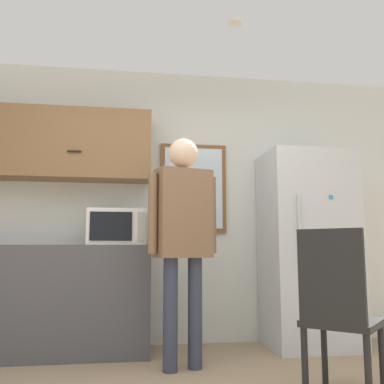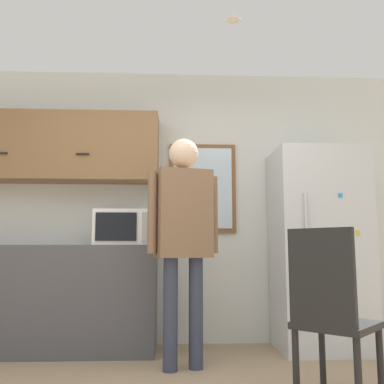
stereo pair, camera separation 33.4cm
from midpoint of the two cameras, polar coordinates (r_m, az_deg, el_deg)
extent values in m
cube|color=silver|center=(4.28, -6.89, -1.53)|extent=(6.00, 0.06, 2.70)
cube|color=#4C4C51|center=(4.08, -23.68, -13.08)|extent=(2.11, 0.59, 0.93)
cube|color=olive|center=(4.29, -22.23, 5.98)|extent=(2.11, 0.34, 0.66)
cube|color=black|center=(4.02, -17.76, 5.22)|extent=(0.12, 0.01, 0.01)
cube|color=white|center=(3.86, -12.44, -4.62)|extent=(0.50, 0.37, 0.31)
cube|color=black|center=(3.68, -13.34, -4.45)|extent=(0.35, 0.01, 0.24)
cube|color=#B2B2B2|center=(3.67, -9.36, -4.54)|extent=(0.07, 0.01, 0.25)
cylinder|color=#33384C|center=(3.34, -5.88, -15.89)|extent=(0.11, 0.11, 0.83)
cylinder|color=#33384C|center=(3.41, -2.51, -15.75)|extent=(0.11, 0.11, 0.83)
cube|color=brown|center=(3.35, -4.05, -2.84)|extent=(0.47, 0.33, 0.69)
sphere|color=beige|center=(3.43, -3.97, 5.19)|extent=(0.24, 0.24, 0.24)
cylinder|color=brown|center=(3.27, -8.20, -2.73)|extent=(0.07, 0.07, 0.62)
cylinder|color=brown|center=(3.45, -0.11, -3.05)|extent=(0.07, 0.07, 0.62)
cube|color=silver|center=(4.18, 13.03, -7.31)|extent=(0.81, 0.65, 1.82)
cylinder|color=silver|center=(3.78, 11.73, -5.12)|extent=(0.02, 0.02, 0.64)
cube|color=yellow|center=(3.97, 17.70, -5.25)|extent=(0.04, 0.01, 0.04)
cube|color=#338CDB|center=(3.83, 13.40, -7.43)|extent=(0.04, 0.01, 0.04)
cube|color=orange|center=(3.87, 14.64, -7.93)|extent=(0.04, 0.01, 0.04)
cube|color=#338CDB|center=(3.94, 15.77, -0.65)|extent=(0.04, 0.01, 0.04)
cube|color=black|center=(2.84, 16.18, -16.38)|extent=(0.59, 0.59, 0.04)
cylinder|color=black|center=(3.00, 21.02, -20.28)|extent=(0.04, 0.04, 0.43)
cylinder|color=black|center=(3.11, 14.16, -20.07)|extent=(0.04, 0.04, 0.43)
cylinder|color=black|center=(2.67, 18.96, -22.06)|extent=(0.04, 0.04, 0.43)
cylinder|color=black|center=(2.79, 11.30, -21.65)|extent=(0.04, 0.04, 0.43)
cube|color=black|center=(2.63, 14.56, -10.71)|extent=(0.31, 0.30, 0.55)
cube|color=brown|center=(4.28, -2.06, 0.53)|extent=(0.66, 0.04, 0.89)
cube|color=silver|center=(4.26, -2.02, 0.57)|extent=(0.58, 0.01, 0.81)
cylinder|color=white|center=(3.63, 2.98, 21.75)|extent=(0.11, 0.11, 0.01)
camera|label=1|loc=(0.17, -92.86, 0.39)|focal=40.00mm
camera|label=2|loc=(0.17, 87.14, -0.39)|focal=40.00mm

